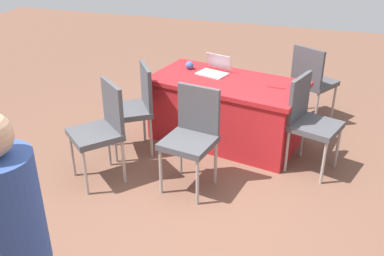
# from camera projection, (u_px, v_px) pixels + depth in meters

# --- Properties ---
(ground_plane) EXTENTS (14.40, 14.40, 0.00)m
(ground_plane) POSITION_uv_depth(u_px,v_px,m) (198.00, 225.00, 3.72)
(ground_plane) COLOR brown
(table_foreground) EXTENTS (1.80, 1.16, 0.73)m
(table_foreground) POSITION_uv_depth(u_px,v_px,m) (226.00, 111.00, 4.93)
(table_foreground) COLOR #AD1E23
(table_foreground) RESTS_ON ground
(chair_near_front) EXTENTS (0.60, 0.60, 0.95)m
(chair_near_front) POSITION_uv_depth(u_px,v_px,m) (312.00, 79.00, 5.33)
(chair_near_front) COLOR #9E9993
(chair_near_front) RESTS_ON ground
(chair_tucked_left) EXTENTS (0.62, 0.62, 0.98)m
(chair_tucked_left) POSITION_uv_depth(u_px,v_px,m) (102.00, 126.00, 4.13)
(chair_tucked_left) COLOR #9E9993
(chair_tucked_left) RESTS_ON ground
(chair_tucked_right) EXTENTS (0.51, 0.51, 0.98)m
(chair_tucked_right) POSITION_uv_depth(u_px,v_px,m) (192.00, 132.00, 4.01)
(chair_tucked_right) COLOR #9E9993
(chair_tucked_right) RESTS_ON ground
(chair_aisle) EXTENTS (0.56, 0.56, 0.97)m
(chair_aisle) POSITION_uv_depth(u_px,v_px,m) (310.00, 118.00, 4.30)
(chair_aisle) COLOR #9E9993
(chair_aisle) RESTS_ON ground
(chair_back_row) EXTENTS (0.61, 0.61, 0.96)m
(chair_back_row) POSITION_uv_depth(u_px,v_px,m) (135.00, 104.00, 4.62)
(chair_back_row) COLOR #9E9993
(chair_back_row) RESTS_ON ground
(person_organiser) EXTENTS (0.40, 0.40, 1.62)m
(person_organiser) POSITION_uv_depth(u_px,v_px,m) (15.00, 244.00, 2.20)
(person_organiser) COLOR #26262D
(person_organiser) RESTS_ON ground
(laptop_silver) EXTENTS (0.39, 0.37, 0.21)m
(laptop_silver) POSITION_uv_depth(u_px,v_px,m) (214.00, 70.00, 4.94)
(laptop_silver) COLOR silver
(laptop_silver) RESTS_ON table_foreground
(yarn_ball) EXTENTS (0.09, 0.09, 0.09)m
(yarn_ball) POSITION_uv_depth(u_px,v_px,m) (190.00, 65.00, 5.07)
(yarn_ball) COLOR #3F5999
(yarn_ball) RESTS_ON table_foreground
(scissors_red) EXTENTS (0.18, 0.05, 0.01)m
(scissors_red) POSITION_uv_depth(u_px,v_px,m) (276.00, 87.00, 4.57)
(scissors_red) COLOR red
(scissors_red) RESTS_ON table_foreground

